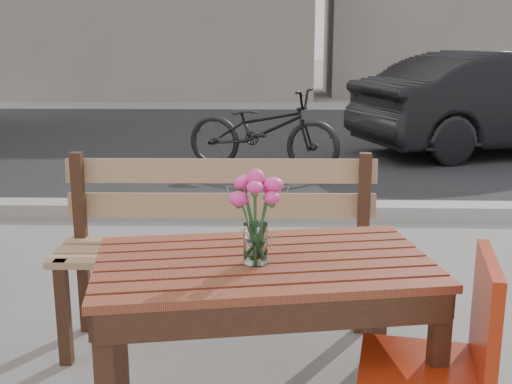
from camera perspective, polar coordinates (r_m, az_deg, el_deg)
street at (r=7.29m, az=0.75°, el=2.43°), size 30.00×8.12×0.12m
main_table at (r=2.26m, az=0.67°, el=-8.75°), size 1.24×0.85×0.71m
main_bench at (r=3.05m, az=-3.20°, el=-3.19°), size 1.51×0.47×0.94m
red_chair at (r=2.18m, az=16.65°, el=-13.87°), size 0.46×0.46×0.80m
main_vase at (r=2.12m, az=-0.04°, el=-1.20°), size 0.18×0.18×0.32m
parked_car at (r=8.80m, az=21.33°, el=7.43°), size 4.10×2.53×1.27m
bicycle at (r=7.06m, az=0.61°, el=5.56°), size 1.84×1.11×0.91m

